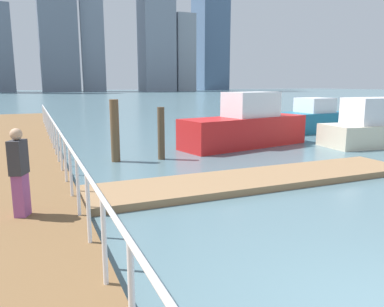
{
  "coord_description": "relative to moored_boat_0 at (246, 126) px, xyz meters",
  "views": [
    {
      "loc": [
        -3.82,
        -2.13,
        2.73
      ],
      "look_at": [
        -0.4,
        5.79,
        1.11
      ],
      "focal_mm": 34.91,
      "sensor_mm": 36.0,
      "label": 1
    }
  ],
  "objects": [
    {
      "name": "skyline_tower_5",
      "position": [
        45.22,
        121.22,
        12.97
      ],
      "size": [
        7.24,
        12.73,
        27.71
      ],
      "primitive_type": "cube",
      "rotation": [
        0.0,
        0.0,
        -0.01
      ],
      "color": "#8C939E",
      "rests_on": "ground_plane"
    },
    {
      "name": "pedestrian_2",
      "position": [
        -8.9,
        -7.02,
        0.32
      ],
      "size": [
        0.34,
        0.42,
        1.57
      ],
      "color": "#994C8C",
      "rests_on": "boardwalk"
    },
    {
      "name": "skyline_tower_2",
      "position": [
        1.57,
        123.48,
        28.79
      ],
      "size": [
        12.23,
        9.81,
        59.35
      ],
      "primitive_type": "cube",
      "rotation": [
        0.0,
        0.0,
        0.01
      ],
      "color": "slate",
      "rests_on": "ground_plane"
    },
    {
      "name": "dock_piling_2",
      "position": [
        -5.98,
        -1.06,
        0.21
      ],
      "size": [
        0.31,
        0.31,
        2.19
      ],
      "primitive_type": "cylinder",
      "color": "brown",
      "rests_on": "ground_plane"
    },
    {
      "name": "boardwalk_railing",
      "position": [
        -7.96,
        -3.59,
        0.32
      ],
      "size": [
        0.06,
        28.03,
        1.08
      ],
      "color": "white",
      "rests_on": "boardwalk"
    },
    {
      "name": "ground_plane",
      "position": [
        -4.81,
        8.07,
        -0.89
      ],
      "size": [
        300.0,
        300.0,
        0.0
      ],
      "primitive_type": "plane",
      "color": "slate"
    },
    {
      "name": "floating_dock",
      "position": [
        -3.15,
        -5.48,
        -0.8
      ],
      "size": [
        10.32,
        2.0,
        0.18
      ],
      "primitive_type": "cube",
      "color": "#93704C",
      "rests_on": "ground_plane"
    },
    {
      "name": "moored_boat_0",
      "position": [
        0.0,
        0.0,
        0.0
      ],
      "size": [
        6.24,
        2.94,
        2.37
      ],
      "color": "red",
      "rests_on": "ground_plane"
    },
    {
      "name": "skyline_tower_3",
      "position": [
        13.13,
        125.81,
        26.22
      ],
      "size": [
        8.74,
        11.48,
        54.21
      ],
      "primitive_type": "cube",
      "rotation": [
        0.0,
        0.0,
        -0.1
      ],
      "color": "gray",
      "rests_on": "ground_plane"
    },
    {
      "name": "moored_boat_2",
      "position": [
        6.01,
        2.88,
        -0.17
      ],
      "size": [
        4.86,
        2.23,
        1.93
      ],
      "color": "#1E6B8C",
      "rests_on": "ground_plane"
    },
    {
      "name": "skyline_tower_6",
      "position": [
        64.91,
        136.67,
        24.15
      ],
      "size": [
        12.28,
        14.03,
        50.07
      ],
      "primitive_type": "cube",
      "rotation": [
        0.0,
        0.0,
        0.02
      ],
      "color": "slate",
      "rests_on": "ground_plane"
    },
    {
      "name": "dock_piling_1",
      "position": [
        -4.36,
        -1.32,
        0.07
      ],
      "size": [
        0.25,
        0.25,
        1.9
      ],
      "primitive_type": "cylinder",
      "color": "brown",
      "rests_on": "ground_plane"
    }
  ]
}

